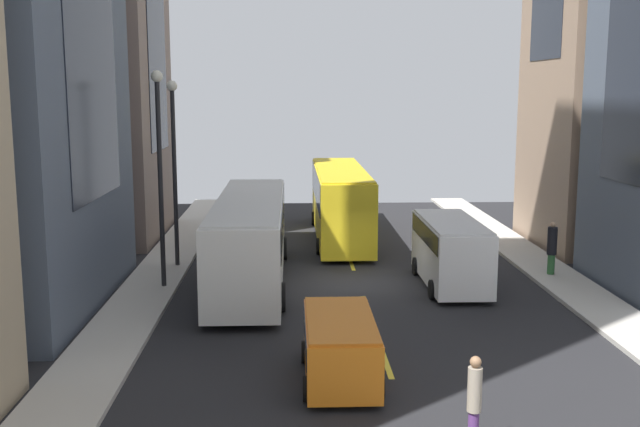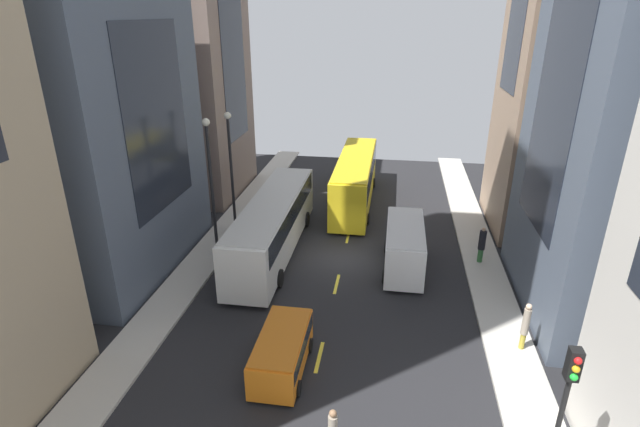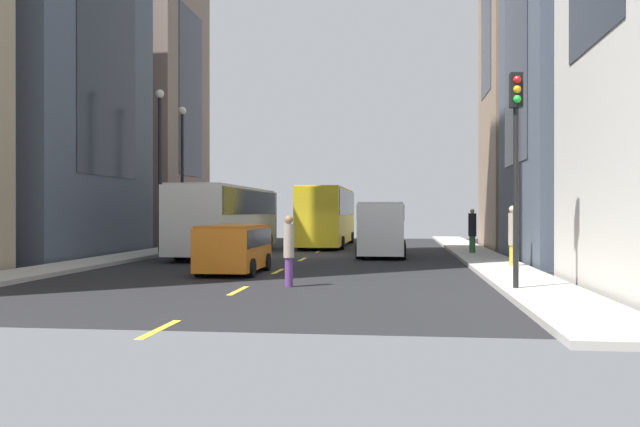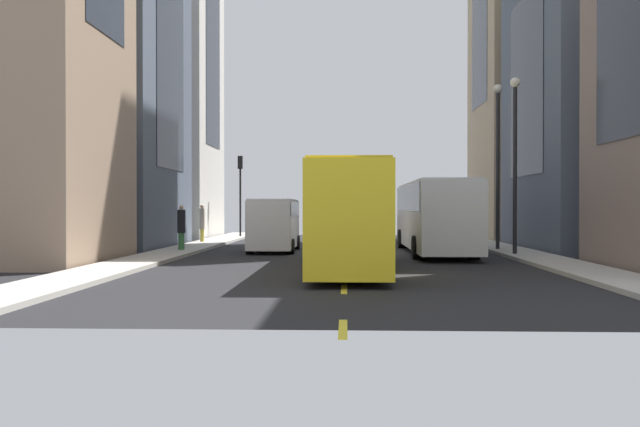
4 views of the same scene
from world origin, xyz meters
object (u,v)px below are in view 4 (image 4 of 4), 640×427
object	(u,v)px
car_orange_0	(367,226)
pedestrian_walking_far	(328,223)
delivery_van_white	(274,221)
pedestrian_crossing_near	(202,221)
pedestrian_waiting_curb	(181,226)
streetcar_yellow	(348,209)
traffic_light_near_corner	(240,180)
city_bus_white	(434,211)

from	to	relation	value
car_orange_0	pedestrian_walking_far	xyz separation A→B (m)	(2.56, -3.91, 0.12)
delivery_van_white	pedestrian_crossing_near	size ratio (longest dim) A/B	2.65
pedestrian_crossing_near	car_orange_0	bearing A→B (deg)	-58.09
pedestrian_waiting_curb	pedestrian_crossing_near	xyz separation A→B (m)	(0.64, -7.77, 0.08)
streetcar_yellow	pedestrian_waiting_curb	distance (m)	11.69
car_orange_0	traffic_light_near_corner	distance (m)	10.41
streetcar_yellow	traffic_light_near_corner	size ratio (longest dim) A/B	2.19
streetcar_yellow	pedestrian_waiting_curb	world-z (taller)	streetcar_yellow
pedestrian_walking_far	traffic_light_near_corner	xyz separation A→B (m)	(6.17, -0.85, 2.97)
streetcar_yellow	car_orange_0	xyz separation A→B (m)	(-1.24, -19.00, -1.13)
streetcar_yellow	pedestrian_walking_far	world-z (taller)	streetcar_yellow
car_orange_0	pedestrian_waiting_curb	world-z (taller)	pedestrian_waiting_curb
delivery_van_white	traffic_light_near_corner	distance (m)	14.84
city_bus_white	pedestrian_walking_far	bearing A→B (deg)	-68.99
streetcar_yellow	pedestrian_waiting_curb	xyz separation A→B (m)	(7.99, -8.50, -0.85)
pedestrian_walking_far	traffic_light_near_corner	bearing A→B (deg)	-160.62
city_bus_white	pedestrian_walking_far	world-z (taller)	city_bus_white
city_bus_white	car_orange_0	distance (m)	10.68
city_bus_white	traffic_light_near_corner	size ratio (longest dim) A/B	2.28
traffic_light_near_corner	pedestrian_crossing_near	bearing A→B (deg)	81.43
pedestrian_walking_far	traffic_light_near_corner	world-z (taller)	traffic_light_near_corner
car_orange_0	streetcar_yellow	bearing A→B (deg)	86.27
city_bus_white	pedestrian_walking_far	xyz separation A→B (m)	(5.43, -14.15, -0.90)
streetcar_yellow	pedestrian_crossing_near	world-z (taller)	streetcar_yellow
pedestrian_waiting_curb	traffic_light_near_corner	bearing A→B (deg)	172.19
pedestrian_waiting_curb	pedestrian_crossing_near	distance (m)	7.80
city_bus_white	car_orange_0	xyz separation A→B (m)	(2.87, -10.24, -1.02)
city_bus_white	traffic_light_near_corner	world-z (taller)	traffic_light_near_corner
traffic_light_near_corner	car_orange_0	bearing A→B (deg)	151.43
city_bus_white	streetcar_yellow	world-z (taller)	streetcar_yellow
traffic_light_near_corner	city_bus_white	bearing A→B (deg)	127.73
streetcar_yellow	pedestrian_walking_far	size ratio (longest dim) A/B	6.02
car_orange_0	pedestrian_crossing_near	bearing A→B (deg)	15.46
city_bus_white	pedestrian_waiting_curb	xyz separation A→B (m)	(12.09, 0.26, -0.74)
delivery_van_white	traffic_light_near_corner	bearing A→B (deg)	-74.67
streetcar_yellow	traffic_light_near_corner	distance (m)	24.98
car_orange_0	pedestrian_crossing_near	xyz separation A→B (m)	(9.86, 2.73, 0.36)
streetcar_yellow	traffic_light_near_corner	xyz separation A→B (m)	(7.50, -23.75, 1.96)
pedestrian_walking_far	traffic_light_near_corner	size ratio (longest dim) A/B	0.36
delivery_van_white	pedestrian_walking_far	bearing A→B (deg)	-99.86
pedestrian_waiting_curb	pedestrian_crossing_near	bearing A→B (deg)	178.71
pedestrian_crossing_near	streetcar_yellow	bearing A→B (deg)	-135.63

